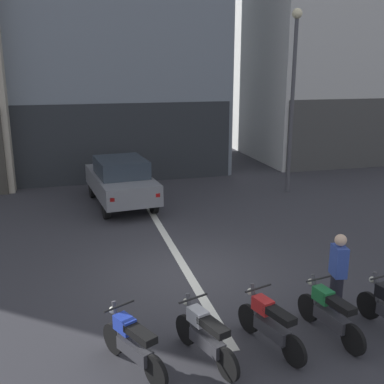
{
  "coord_description": "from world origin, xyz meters",
  "views": [
    {
      "loc": [
        -2.42,
        -9.29,
        4.6
      ],
      "look_at": [
        0.61,
        2.0,
        1.4
      ],
      "focal_mm": 42.95,
      "sensor_mm": 36.0,
      "label": 1
    }
  ],
  "objects_px": {
    "motorcycle_green_row_right_mid": "(329,312)",
    "person_by_motorcycles": "(337,276)",
    "street_lamp": "(293,84)",
    "motorcycle_red_row_centre": "(270,323)",
    "motorcycle_blue_row_leftmost": "(132,343)",
    "car_grey_crossing_near": "(121,180)",
    "motorcycle_silver_row_left_mid": "(205,335)"
  },
  "relations": [
    {
      "from": "car_grey_crossing_near",
      "to": "motorcycle_green_row_right_mid",
      "type": "relative_size",
      "value": 2.57
    },
    {
      "from": "street_lamp",
      "to": "motorcycle_silver_row_left_mid",
      "type": "xyz_separation_m",
      "value": [
        -6.02,
        -9.18,
        -3.55
      ]
    },
    {
      "from": "car_grey_crossing_near",
      "to": "motorcycle_red_row_centre",
      "type": "distance_m",
      "value": 9.1
    },
    {
      "from": "motorcycle_blue_row_leftmost",
      "to": "motorcycle_red_row_centre",
      "type": "distance_m",
      "value": 2.3
    },
    {
      "from": "street_lamp",
      "to": "motorcycle_green_row_right_mid",
      "type": "height_order",
      "value": "street_lamp"
    },
    {
      "from": "motorcycle_blue_row_leftmost",
      "to": "car_grey_crossing_near",
      "type": "bearing_deg",
      "value": 84.51
    },
    {
      "from": "street_lamp",
      "to": "motorcycle_blue_row_leftmost",
      "type": "distance_m",
      "value": 12.12
    },
    {
      "from": "motorcycle_blue_row_leftmost",
      "to": "person_by_motorcycles",
      "type": "height_order",
      "value": "person_by_motorcycles"
    },
    {
      "from": "motorcycle_red_row_centre",
      "to": "motorcycle_green_row_right_mid",
      "type": "xyz_separation_m",
      "value": [
        1.15,
        0.05,
        0.0
      ]
    },
    {
      "from": "motorcycle_silver_row_left_mid",
      "to": "motorcycle_green_row_right_mid",
      "type": "relative_size",
      "value": 0.97
    },
    {
      "from": "car_grey_crossing_near",
      "to": "motorcycle_red_row_centre",
      "type": "relative_size",
      "value": 2.63
    },
    {
      "from": "motorcycle_blue_row_leftmost",
      "to": "motorcycle_green_row_right_mid",
      "type": "height_order",
      "value": "same"
    },
    {
      "from": "motorcycle_silver_row_left_mid",
      "to": "motorcycle_green_row_right_mid",
      "type": "bearing_deg",
      "value": 2.52
    },
    {
      "from": "car_grey_crossing_near",
      "to": "motorcycle_silver_row_left_mid",
      "type": "distance_m",
      "value": 9.04
    },
    {
      "from": "street_lamp",
      "to": "motorcycle_red_row_centre",
      "type": "relative_size",
      "value": 4.04
    },
    {
      "from": "motorcycle_green_row_right_mid",
      "to": "motorcycle_red_row_centre",
      "type": "bearing_deg",
      "value": -177.66
    },
    {
      "from": "motorcycle_blue_row_leftmost",
      "to": "motorcycle_silver_row_left_mid",
      "type": "relative_size",
      "value": 0.95
    },
    {
      "from": "motorcycle_blue_row_leftmost",
      "to": "person_by_motorcycles",
      "type": "distance_m",
      "value": 3.96
    },
    {
      "from": "motorcycle_green_row_right_mid",
      "to": "person_by_motorcycles",
      "type": "height_order",
      "value": "person_by_motorcycles"
    },
    {
      "from": "car_grey_crossing_near",
      "to": "person_by_motorcycles",
      "type": "distance_m",
      "value": 8.93
    },
    {
      "from": "street_lamp",
      "to": "motorcycle_blue_row_leftmost",
      "type": "xyz_separation_m",
      "value": [
        -7.17,
        -9.1,
        -3.55
      ]
    },
    {
      "from": "car_grey_crossing_near",
      "to": "motorcycle_green_row_right_mid",
      "type": "distance_m",
      "value": 9.31
    },
    {
      "from": "car_grey_crossing_near",
      "to": "motorcycle_silver_row_left_mid",
      "type": "xyz_separation_m",
      "value": [
        0.29,
        -9.03,
        -0.43
      ]
    },
    {
      "from": "street_lamp",
      "to": "person_by_motorcycles",
      "type": "bearing_deg",
      "value": -110.9
    },
    {
      "from": "car_grey_crossing_near",
      "to": "motorcycle_red_row_centre",
      "type": "xyz_separation_m",
      "value": [
        1.44,
        -8.98,
        -0.43
      ]
    },
    {
      "from": "motorcycle_blue_row_leftmost",
      "to": "street_lamp",
      "type": "bearing_deg",
      "value": 51.78
    },
    {
      "from": "person_by_motorcycles",
      "to": "street_lamp",
      "type": "bearing_deg",
      "value": 69.1
    },
    {
      "from": "street_lamp",
      "to": "person_by_motorcycles",
      "type": "relative_size",
      "value": 3.92
    },
    {
      "from": "car_grey_crossing_near",
      "to": "street_lamp",
      "type": "distance_m",
      "value": 7.04
    },
    {
      "from": "car_grey_crossing_near",
      "to": "motorcycle_green_row_right_mid",
      "type": "bearing_deg",
      "value": -73.81
    },
    {
      "from": "car_grey_crossing_near",
      "to": "motorcycle_blue_row_leftmost",
      "type": "distance_m",
      "value": 9.0
    },
    {
      "from": "motorcycle_red_row_centre",
      "to": "person_by_motorcycles",
      "type": "distance_m",
      "value": 1.75
    }
  ]
}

